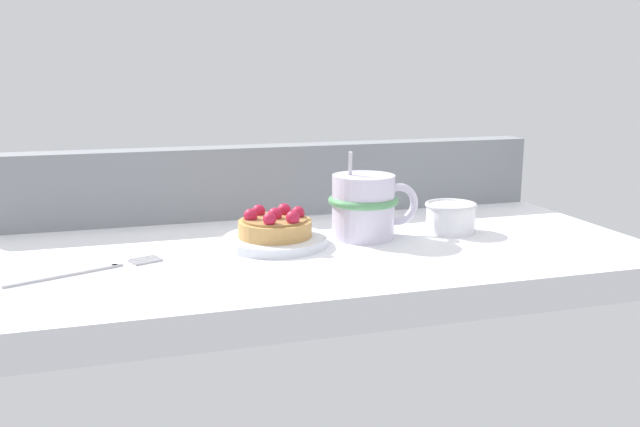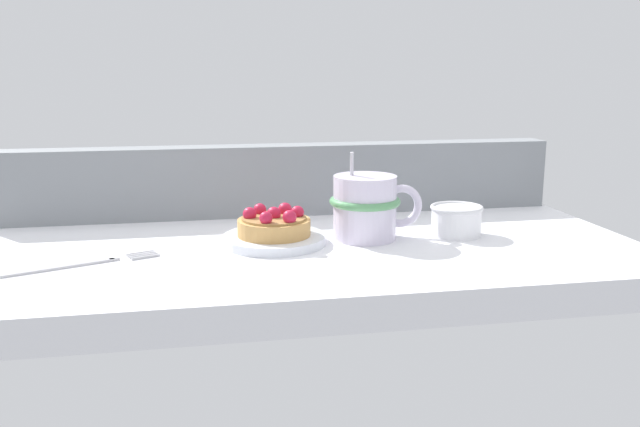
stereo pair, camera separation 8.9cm
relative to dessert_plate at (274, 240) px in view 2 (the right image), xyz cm
name	(u,v)px [view 2 (the right image)]	position (x,y,z in cm)	size (l,w,h in cm)	color
ground_plane	(299,259)	(3.15, -0.67, -2.57)	(89.84, 43.34, 4.03)	white
window_rail_back	(279,180)	(3.15, 18.48, 4.91)	(88.04, 5.06, 10.94)	gray
dessert_plate	(274,240)	(0.00, 0.00, 0.00)	(13.64, 13.64, 1.19)	silver
raspberry_tart	(274,224)	(0.02, 0.01, 2.10)	(9.60, 9.60, 3.94)	tan
coffee_mug	(367,207)	(12.66, 0.53, 3.89)	(12.88, 9.60, 11.88)	silver
dessert_fork	(85,263)	(-23.13, -5.41, -0.26)	(17.26, 8.14, 0.60)	#B7B7BC
sugar_bowl	(456,219)	(25.35, -0.05, 1.69)	(7.29, 7.29, 4.21)	white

